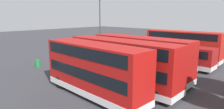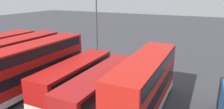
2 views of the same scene
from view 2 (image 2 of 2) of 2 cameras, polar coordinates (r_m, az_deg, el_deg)
name	(u,v)px [view 2 (image 2 of 2)]	position (r m, az deg, el deg)	size (l,w,h in m)	color
ground_plane	(101,63)	(29.10, -3.00, -2.29)	(140.00, 140.00, 0.00)	#38383D
bus_double_decker_near_end	(145,84)	(16.81, 8.86, -7.77)	(2.76, 11.02, 4.55)	red
bus_single_deck_second	(102,86)	(18.22, -2.72, -8.48)	(2.66, 10.77, 2.95)	#A51919
bus_single_deck_third	(75,76)	(20.64, -9.93, -5.67)	(2.68, 10.23, 2.95)	#B71411
bus_double_decker_fourth	(38,64)	(22.42, -19.35, -2.33)	(2.76, 11.65, 4.55)	#B71411
bus_double_decker_fifth	(12,60)	(24.80, -25.29, -1.24)	(2.67, 11.98, 4.55)	#B71411
car_hatchback_silver	(38,42)	(41.03, -19.21, 3.32)	(2.00, 4.61, 1.43)	silver
lamp_post_tall	(97,25)	(27.00, -4.14, 7.83)	(0.70, 0.30, 9.21)	#38383D
waste_bin_yellow	(71,48)	(35.61, -10.88, 1.70)	(0.60, 0.60, 0.95)	#197F33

